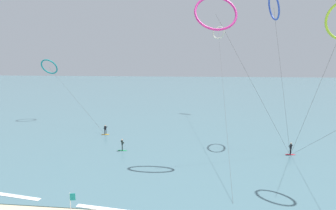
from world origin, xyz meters
TOP-DOWN VIEW (x-y plane):
  - sea_water at (0.00, 105.74)m, footprint 400.00×200.00m
  - surfer_crimson at (16.72, 22.58)m, footprint 1.40×0.61m
  - surfer_amber at (-12.04, 30.11)m, footprint 1.40×0.72m
  - surfer_emerald at (-6.72, 21.79)m, footprint 1.40×0.66m
  - kite_teal at (-28.37, 42.37)m, footprint 18.35×13.61m
  - kite_ivory at (8.55, 54.82)m, footprint 3.24×48.33m
  - kite_magenta at (5.96, 19.71)m, footprint 13.66×4.83m
  - kite_cobalt at (15.09, 29.48)m, footprint 2.46×9.01m
  - beach_flag at (-6.13, 4.28)m, footprint 0.47×0.11m
  - wave_crest_mid at (-14.84, 7.42)m, footprint 8.79×1.80m

SIDE VIEW (x-z plane):
  - sea_water at x=0.00m, z-range 0.00..0.08m
  - wave_crest_mid at x=-14.84m, z-range 0.00..0.12m
  - surfer_crimson at x=16.72m, z-range -0.03..1.67m
  - surfer_amber at x=-12.04m, z-range -0.03..1.67m
  - surfer_emerald at x=-6.72m, z-range -0.03..1.67m
  - beach_flag at x=-6.13m, z-range 0.38..2.63m
  - kite_teal at x=-28.37m, z-range 4.90..18.06m
  - kite_magenta at x=5.96m, z-range 8.12..29.03m
  - kite_ivory at x=8.55m, z-range 8.87..29.93m
  - kite_cobalt at x=15.09m, z-range 9.39..32.23m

